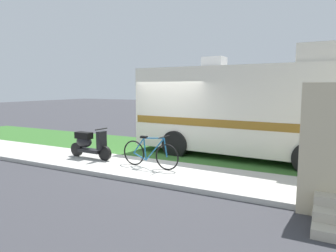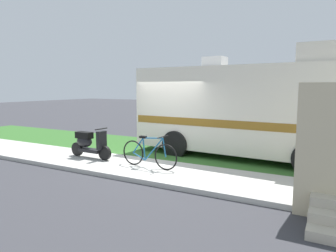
{
  "view_description": "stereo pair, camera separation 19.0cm",
  "coord_description": "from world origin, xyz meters",
  "px_view_note": "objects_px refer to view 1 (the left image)",
  "views": [
    {
      "loc": [
        4.74,
        -8.28,
        2.32
      ],
      "look_at": [
        0.22,
        0.3,
        1.1
      ],
      "focal_mm": 33.09,
      "sensor_mm": 36.0,
      "label": 1
    },
    {
      "loc": [
        4.9,
        -8.19,
        2.32
      ],
      "look_at": [
        0.22,
        0.3,
        1.1
      ],
      "focal_mm": 33.09,
      "sensor_mm": 36.0,
      "label": 2
    }
  ],
  "objects_px": {
    "motorhome_rv": "(247,108)",
    "pickup_truck_near": "(263,118)",
    "bicycle": "(150,154)",
    "scooter": "(89,144)"
  },
  "relations": [
    {
      "from": "motorhome_rv",
      "to": "pickup_truck_near",
      "type": "height_order",
      "value": "motorhome_rv"
    },
    {
      "from": "motorhome_rv",
      "to": "scooter",
      "type": "height_order",
      "value": "motorhome_rv"
    },
    {
      "from": "bicycle",
      "to": "pickup_truck_near",
      "type": "bearing_deg",
      "value": 75.91
    },
    {
      "from": "motorhome_rv",
      "to": "pickup_truck_near",
      "type": "xyz_separation_m",
      "value": [
        -0.22,
        3.91,
        -0.67
      ]
    },
    {
      "from": "bicycle",
      "to": "scooter",
      "type": "bearing_deg",
      "value": 177.5
    },
    {
      "from": "motorhome_rv",
      "to": "bicycle",
      "type": "relative_size",
      "value": 3.94
    },
    {
      "from": "motorhome_rv",
      "to": "bicycle",
      "type": "distance_m",
      "value": 3.65
    },
    {
      "from": "bicycle",
      "to": "pickup_truck_near",
      "type": "height_order",
      "value": "pickup_truck_near"
    },
    {
      "from": "motorhome_rv",
      "to": "pickup_truck_near",
      "type": "bearing_deg",
      "value": 93.21
    },
    {
      "from": "motorhome_rv",
      "to": "bicycle",
      "type": "xyz_separation_m",
      "value": [
        -1.92,
        -2.88,
        -1.14
      ]
    }
  ]
}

